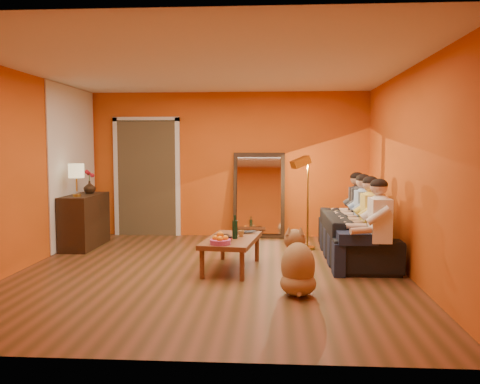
# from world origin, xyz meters

# --- Properties ---
(room_shell) EXTENTS (5.00, 5.50, 2.60)m
(room_shell) POSITION_xyz_m (0.00, 0.37, 1.30)
(room_shell) COLOR brown
(room_shell) RESTS_ON ground
(white_accent) EXTENTS (0.02, 1.90, 2.58)m
(white_accent) POSITION_xyz_m (-2.48, 1.75, 1.30)
(white_accent) COLOR white
(white_accent) RESTS_ON wall_left
(doorway_recess) EXTENTS (1.06, 0.30, 2.10)m
(doorway_recess) POSITION_xyz_m (-1.50, 2.83, 1.05)
(doorway_recess) COLOR #3F2D19
(doorway_recess) RESTS_ON floor
(door_jamb_left) EXTENTS (0.08, 0.06, 2.20)m
(door_jamb_left) POSITION_xyz_m (-2.07, 2.71, 1.05)
(door_jamb_left) COLOR white
(door_jamb_left) RESTS_ON wall_back
(door_jamb_right) EXTENTS (0.08, 0.06, 2.20)m
(door_jamb_right) POSITION_xyz_m (-0.93, 2.71, 1.05)
(door_jamb_right) COLOR white
(door_jamb_right) RESTS_ON wall_back
(door_header) EXTENTS (1.22, 0.06, 0.08)m
(door_header) POSITION_xyz_m (-1.50, 2.71, 2.12)
(door_header) COLOR white
(door_header) RESTS_ON wall_back
(mirror_frame) EXTENTS (0.92, 0.27, 1.51)m
(mirror_frame) POSITION_xyz_m (0.55, 2.63, 0.76)
(mirror_frame) COLOR black
(mirror_frame) RESTS_ON floor
(mirror_glass) EXTENTS (0.78, 0.21, 1.35)m
(mirror_glass) POSITION_xyz_m (0.55, 2.59, 0.76)
(mirror_glass) COLOR white
(mirror_glass) RESTS_ON mirror_frame
(sideboard) EXTENTS (0.44, 1.18, 0.85)m
(sideboard) POSITION_xyz_m (-2.24, 1.55, 0.42)
(sideboard) COLOR black
(sideboard) RESTS_ON floor
(table_lamp) EXTENTS (0.24, 0.24, 0.51)m
(table_lamp) POSITION_xyz_m (-2.24, 1.25, 1.10)
(table_lamp) COLOR beige
(table_lamp) RESTS_ON sideboard
(sofa) EXTENTS (2.24, 0.88, 0.65)m
(sofa) POSITION_xyz_m (2.00, 0.95, 0.33)
(sofa) COLOR black
(sofa) RESTS_ON floor
(coffee_table) EXTENTS (0.78, 1.29, 0.42)m
(coffee_table) POSITION_xyz_m (0.26, 0.17, 0.21)
(coffee_table) COLOR brown
(coffee_table) RESTS_ON floor
(floor_lamp) EXTENTS (0.37, 0.34, 1.44)m
(floor_lamp) POSITION_xyz_m (1.35, 1.58, 0.72)
(floor_lamp) COLOR #B89435
(floor_lamp) RESTS_ON floor
(dog) EXTENTS (0.56, 0.71, 0.73)m
(dog) POSITION_xyz_m (1.08, -0.90, 0.36)
(dog) COLOR #A8754C
(dog) RESTS_ON floor
(person_far_left) EXTENTS (0.70, 0.44, 1.22)m
(person_far_left) POSITION_xyz_m (2.13, -0.05, 0.61)
(person_far_left) COLOR white
(person_far_left) RESTS_ON sofa
(person_mid_left) EXTENTS (0.70, 0.44, 1.22)m
(person_mid_left) POSITION_xyz_m (2.13, 0.50, 0.61)
(person_mid_left) COLOR #EED24F
(person_mid_left) RESTS_ON sofa
(person_mid_right) EXTENTS (0.70, 0.44, 1.22)m
(person_mid_right) POSITION_xyz_m (2.13, 1.05, 0.61)
(person_mid_right) COLOR #829FC9
(person_mid_right) RESTS_ON sofa
(person_far_right) EXTENTS (0.70, 0.44, 1.22)m
(person_far_right) POSITION_xyz_m (2.13, 1.60, 0.61)
(person_far_right) COLOR #333439
(person_far_right) RESTS_ON sofa
(fruit_bowl) EXTENTS (0.26, 0.26, 0.16)m
(fruit_bowl) POSITION_xyz_m (0.16, -0.28, 0.50)
(fruit_bowl) COLOR #BF4382
(fruit_bowl) RESTS_ON coffee_table
(wine_bottle) EXTENTS (0.07, 0.07, 0.31)m
(wine_bottle) POSITION_xyz_m (0.31, 0.12, 0.58)
(wine_bottle) COLOR black
(wine_bottle) RESTS_ON coffee_table
(tumbler) EXTENTS (0.10, 0.10, 0.08)m
(tumbler) POSITION_xyz_m (0.38, 0.29, 0.46)
(tumbler) COLOR #B27F3F
(tumbler) RESTS_ON coffee_table
(laptop) EXTENTS (0.38, 0.33, 0.03)m
(laptop) POSITION_xyz_m (0.44, 0.52, 0.43)
(laptop) COLOR black
(laptop) RESTS_ON coffee_table
(book_lower) EXTENTS (0.17, 0.23, 0.02)m
(book_lower) POSITION_xyz_m (0.08, -0.03, 0.43)
(book_lower) COLOR black
(book_lower) RESTS_ON coffee_table
(book_mid) EXTENTS (0.22, 0.28, 0.02)m
(book_mid) POSITION_xyz_m (0.09, -0.02, 0.45)
(book_mid) COLOR #AC1321
(book_mid) RESTS_ON book_lower
(book_upper) EXTENTS (0.26, 0.29, 0.02)m
(book_upper) POSITION_xyz_m (0.08, -0.04, 0.47)
(book_upper) COLOR black
(book_upper) RESTS_ON book_mid
(vase) EXTENTS (0.19, 0.19, 0.20)m
(vase) POSITION_xyz_m (-2.24, 1.80, 0.95)
(vase) COLOR black
(vase) RESTS_ON sideboard
(flowers) EXTENTS (0.17, 0.17, 0.39)m
(flowers) POSITION_xyz_m (-2.24, 1.80, 1.17)
(flowers) COLOR #AC1321
(flowers) RESTS_ON vase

